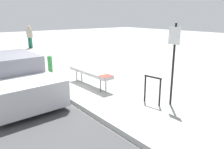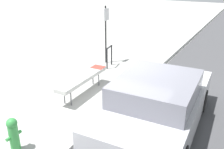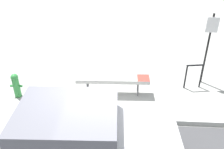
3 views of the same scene
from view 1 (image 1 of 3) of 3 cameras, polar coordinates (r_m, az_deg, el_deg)
ground_plane at (r=7.50m, az=-13.85°, el=-4.69°), size 60.00×60.00×0.00m
curb at (r=7.48m, az=-13.89°, el=-4.22°), size 60.00×0.20×0.13m
bench at (r=7.88m, az=-5.68°, el=0.54°), size 2.19×0.47×0.58m
bike_rack at (r=6.37m, az=10.52°, el=-3.28°), size 0.55×0.13×0.83m
sign_post at (r=6.21m, az=15.75°, el=4.33°), size 0.36×0.08×2.30m
fire_hydrant at (r=10.25m, az=-15.90°, el=2.87°), size 0.36×0.22×0.77m
pedestrian at (r=18.31m, az=-20.71°, el=9.34°), size 0.44×0.42×1.74m
parked_car_near at (r=7.47m, az=-25.29°, el=-0.82°), size 4.22×1.98×1.33m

